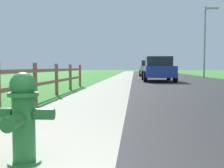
{
  "coord_description": "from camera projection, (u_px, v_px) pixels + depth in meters",
  "views": [
    {
      "loc": [
        0.17,
        -1.2,
        0.92
      ],
      "look_at": [
        -0.38,
        5.23,
        0.51
      ],
      "focal_mm": 42.35,
      "sensor_mm": 36.0,
      "label": 1
    }
  ],
  "objects": [
    {
      "name": "parked_suv_blue",
      "position": [
        158.0,
        69.0,
        17.56
      ],
      "size": [
        2.1,
        4.6,
        1.61
      ],
      "color": "navy",
      "rests_on": "ground"
    },
    {
      "name": "fire_hydrant",
      "position": [
        23.0,
        116.0,
        2.49
      ],
      "size": [
        0.59,
        0.49,
        0.88
      ],
      "color": "#287233",
      "rests_on": "ground"
    },
    {
      "name": "parked_car_beige",
      "position": [
        150.0,
        68.0,
        27.62
      ],
      "size": [
        2.21,
        4.25,
        1.62
      ],
      "color": "#C6B793",
      "rests_on": "ground"
    },
    {
      "name": "street_lamp",
      "position": [
        206.0,
        36.0,
        23.11
      ],
      "size": [
        1.17,
        0.2,
        6.19
      ],
      "color": "gray",
      "rests_on": "ground"
    },
    {
      "name": "ground_plane",
      "position": [
        133.0,
        77.0,
        26.13
      ],
      "size": [
        120.0,
        120.0,
        0.0
      ],
      "primitive_type": "plane",
      "color": "#448F35"
    },
    {
      "name": "road_asphalt",
      "position": [
        166.0,
        76.0,
        27.82
      ],
      "size": [
        7.0,
        66.0,
        0.01
      ],
      "primitive_type": "cube",
      "color": "#2F2F2F",
      "rests_on": "ground"
    },
    {
      "name": "grass_verge",
      "position": [
        91.0,
        76.0,
        28.5
      ],
      "size": [
        5.0,
        66.0,
        0.0
      ],
      "primitive_type": "cube",
      "color": "#448F35",
      "rests_on": "ground"
    },
    {
      "name": "parked_car_silver",
      "position": [
        151.0,
        68.0,
        36.32
      ],
      "size": [
        2.15,
        4.53,
        1.47
      ],
      "color": "#B7BABF",
      "rests_on": "ground"
    },
    {
      "name": "rail_fence",
      "position": [
        35.0,
        80.0,
        6.9
      ],
      "size": [
        0.11,
        11.52,
        1.04
      ],
      "color": "brown",
      "rests_on": "ground"
    },
    {
      "name": "curb_concrete",
      "position": [
        105.0,
        76.0,
        28.37
      ],
      "size": [
        6.0,
        66.0,
        0.01
      ],
      "primitive_type": "cube",
      "color": "#B8B29C",
      "rests_on": "ground"
    }
  ]
}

